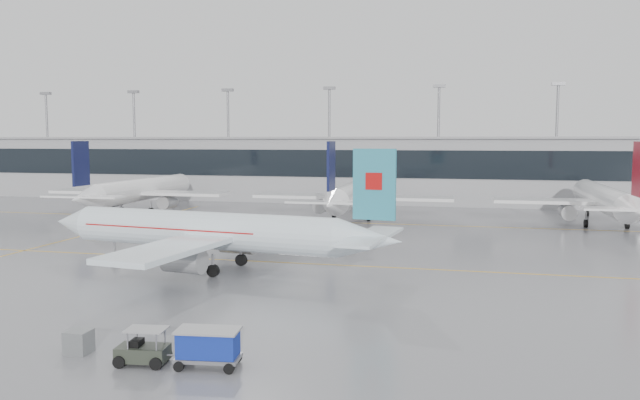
% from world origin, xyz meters
% --- Properties ---
extents(ground, '(320.00, 320.00, 0.00)m').
position_xyz_m(ground, '(0.00, 0.00, 0.00)').
color(ground, gray).
rests_on(ground, ground).
extents(taxi_line_main, '(120.00, 0.25, 0.01)m').
position_xyz_m(taxi_line_main, '(0.00, 0.00, 0.01)').
color(taxi_line_main, gold).
rests_on(taxi_line_main, ground).
extents(taxi_line_north, '(120.00, 0.25, 0.01)m').
position_xyz_m(taxi_line_north, '(0.00, 30.00, 0.01)').
color(taxi_line_north, gold).
rests_on(taxi_line_north, ground).
extents(taxi_line_cross, '(0.25, 60.00, 0.01)m').
position_xyz_m(taxi_line_cross, '(-30.00, 15.00, 0.01)').
color(taxi_line_cross, gold).
rests_on(taxi_line_cross, ground).
extents(terminal, '(180.00, 15.00, 12.00)m').
position_xyz_m(terminal, '(0.00, 62.00, 6.00)').
color(terminal, '#949498').
rests_on(terminal, ground).
extents(terminal_glass, '(180.00, 0.20, 5.00)m').
position_xyz_m(terminal_glass, '(0.00, 54.45, 7.50)').
color(terminal_glass, black).
rests_on(terminal_glass, ground).
extents(terminal_roof, '(182.00, 16.00, 0.40)m').
position_xyz_m(terminal_roof, '(0.00, 62.00, 12.20)').
color(terminal_roof, gray).
rests_on(terminal_roof, ground).
extents(light_masts, '(156.40, 1.00, 22.60)m').
position_xyz_m(light_masts, '(0.00, 68.00, 13.34)').
color(light_masts, gray).
rests_on(light_masts, ground).
extents(air_canada_jet, '(35.92, 28.78, 11.21)m').
position_xyz_m(air_canada_jet, '(-5.93, -4.73, 3.55)').
color(air_canada_jet, white).
rests_on(air_canada_jet, ground).
extents(parked_jet_b, '(29.64, 36.96, 11.72)m').
position_xyz_m(parked_jet_b, '(-35.00, 33.69, 3.71)').
color(parked_jet_b, white).
rests_on(parked_jet_b, ground).
extents(parked_jet_c, '(29.64, 36.96, 11.72)m').
position_xyz_m(parked_jet_c, '(-0.00, 33.69, 3.71)').
color(parked_jet_c, white).
rests_on(parked_jet_c, ground).
extents(parked_jet_d, '(29.64, 36.96, 11.72)m').
position_xyz_m(parked_jet_d, '(35.00, 33.69, 3.71)').
color(parked_jet_d, white).
rests_on(parked_jet_d, ground).
extents(baggage_tug, '(4.09, 1.96, 1.95)m').
position_xyz_m(baggage_tug, '(-0.44, -28.14, 0.69)').
color(baggage_tug, '#2B3127').
rests_on(baggage_tug, ground).
extents(baggage_cart, '(3.50, 2.21, 2.05)m').
position_xyz_m(baggage_cart, '(3.14, -27.74, 1.20)').
color(baggage_cart, gray).
rests_on(baggage_cart, ground).
extents(gse_unit, '(1.32, 1.23, 1.31)m').
position_xyz_m(gse_unit, '(-4.81, -27.40, 0.66)').
color(gse_unit, slate).
rests_on(gse_unit, ground).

